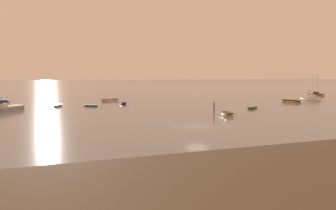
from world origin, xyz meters
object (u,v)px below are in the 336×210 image
(sailboat_moored_1, at_px, (310,99))
(rowboat_moored_8, at_px, (58,106))
(rowboat_moored_7, at_px, (123,103))
(sailboat_moored_0, at_px, (315,95))
(rowboat_moored_0, at_px, (252,108))
(mooring_post_left, at_px, (214,107))
(rowboat_moored_2, at_px, (227,114))
(motorboat_moored_1, at_px, (5,109))
(rowboat_moored_9, at_px, (91,106))
(rowboat_moored_4, at_px, (291,101))
(rowboat_moored_5, at_px, (110,100))

(sailboat_moored_1, bearing_deg, rowboat_moored_8, -91.97)
(rowboat_moored_8, bearing_deg, rowboat_moored_7, 120.10)
(sailboat_moored_0, height_order, rowboat_moored_8, sailboat_moored_0)
(rowboat_moored_0, xyz_separation_m, sailboat_moored_1, (25.70, 12.90, 0.20))
(rowboat_moored_0, height_order, mooring_post_left, mooring_post_left)
(rowboat_moored_2, distance_m, motorboat_moored_1, 36.50)
(sailboat_moored_0, distance_m, rowboat_moored_8, 71.81)
(rowboat_moored_7, height_order, rowboat_moored_9, rowboat_moored_7)
(rowboat_moored_8, relative_size, mooring_post_left, 1.62)
(rowboat_moored_9, xyz_separation_m, motorboat_moored_1, (-14.74, -3.61, 0.16))
(rowboat_moored_2, distance_m, rowboat_moored_9, 27.96)
(mooring_post_left, bearing_deg, rowboat_moored_4, 24.92)
(sailboat_moored_0, distance_m, motorboat_moored_1, 81.42)
(motorboat_moored_1, bearing_deg, rowboat_moored_5, 162.20)
(rowboat_moored_2, distance_m, rowboat_moored_8, 33.63)
(rowboat_moored_5, height_order, mooring_post_left, mooring_post_left)
(rowboat_moored_4, xyz_separation_m, rowboat_moored_5, (-36.13, 18.94, -0.01))
(sailboat_moored_0, bearing_deg, rowboat_moored_5, -101.08)
(sailboat_moored_1, relative_size, rowboat_moored_8, 2.41)
(rowboat_moored_7, height_order, motorboat_moored_1, motorboat_moored_1)
(rowboat_moored_7, xyz_separation_m, mooring_post_left, (9.40, -21.25, 0.69))
(rowboat_moored_2, distance_m, rowboat_moored_4, 30.74)
(rowboat_moored_7, bearing_deg, rowboat_moored_8, -83.03)
(rowboat_moored_0, relative_size, motorboat_moored_1, 0.50)
(rowboat_moored_0, distance_m, rowboat_moored_2, 11.79)
(rowboat_moored_4, bearing_deg, sailboat_moored_0, 106.90)
(rowboat_moored_4, xyz_separation_m, mooring_post_left, (-26.06, -12.11, 0.62))
(rowboat_moored_0, relative_size, rowboat_moored_9, 1.06)
(rowboat_moored_7, bearing_deg, rowboat_moored_5, -169.61)
(rowboat_moored_2, bearing_deg, rowboat_moored_5, 30.22)
(rowboat_moored_7, bearing_deg, mooring_post_left, 30.33)
(rowboat_moored_9, height_order, motorboat_moored_1, motorboat_moored_1)
(rowboat_moored_7, bearing_deg, motorboat_moored_1, -67.51)
(rowboat_moored_8, relative_size, rowboat_moored_9, 1.05)
(sailboat_moored_0, xyz_separation_m, rowboat_moored_7, (-58.46, -7.36, -0.16))
(rowboat_moored_0, bearing_deg, rowboat_moored_9, 120.67)
(rowboat_moored_0, relative_size, rowboat_moored_4, 0.63)
(rowboat_moored_2, bearing_deg, mooring_post_left, 13.26)
(rowboat_moored_0, distance_m, rowboat_moored_5, 34.17)
(sailboat_moored_0, relative_size, rowboat_moored_4, 1.38)
(rowboat_moored_7, bearing_deg, sailboat_moored_1, 89.58)
(rowboat_moored_8, xyz_separation_m, rowboat_moored_9, (5.88, -2.54, 0.00))
(sailboat_moored_1, xyz_separation_m, rowboat_moored_5, (-45.15, 15.19, -0.13))
(rowboat_moored_4, bearing_deg, rowboat_moored_7, -123.20)
(sailboat_moored_0, distance_m, rowboat_moored_2, 59.01)
(sailboat_moored_0, distance_m, rowboat_moored_9, 66.30)
(rowboat_moored_5, bearing_deg, rowboat_moored_2, -89.11)
(rowboat_moored_4, height_order, mooring_post_left, mooring_post_left)
(sailboat_moored_1, height_order, mooring_post_left, sailboat_moored_1)
(rowboat_moored_4, distance_m, rowboat_moored_7, 36.62)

